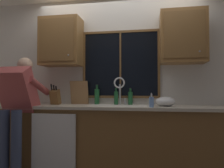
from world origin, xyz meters
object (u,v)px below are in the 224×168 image
bottle_green_glass (116,98)px  bottle_amber_small (97,96)px  bottle_tall_clear (130,98)px  cutting_board (79,93)px  soap_dispenser (151,102)px  mixing_bowl (165,102)px  knife_block (55,97)px  person_standing (17,102)px

bottle_green_glass → bottle_amber_small: bottle_amber_small is taller
bottle_tall_clear → bottle_amber_small: bearing=175.4°
cutting_board → bottle_tall_clear: 0.78m
cutting_board → soap_dispenser: size_ratio=2.00×
cutting_board → mixing_bowl: size_ratio=1.37×
mixing_bowl → bottle_tall_clear: bearing=159.9°
bottle_tall_clear → knife_block: bearing=-173.4°
cutting_board → bottle_tall_clear: size_ratio=1.45×
bottle_amber_small → knife_block: bearing=-164.2°
knife_block → bottle_tall_clear: knife_block is taller
knife_block → soap_dispenser: knife_block is taller
person_standing → bottle_tall_clear: 1.55m
person_standing → bottle_green_glass: 1.35m
bottle_amber_small → bottle_green_glass: bearing=-8.6°
mixing_bowl → bottle_green_glass: size_ratio=1.04×
person_standing → mixing_bowl: 1.97m
soap_dispenser → bottle_amber_small: 0.91m
knife_block → bottle_amber_small: (0.59, 0.17, 0.02)m
mixing_bowl → soap_dispenser: 0.28m
knife_block → cutting_board: bearing=26.3°
bottle_green_glass → person_standing: bearing=-157.7°
mixing_bowl → bottle_tall_clear: size_ratio=1.06×
person_standing → mixing_bowl: bearing=10.0°
knife_block → mixing_bowl: 1.57m
person_standing → bottle_tall_clear: person_standing is taller
knife_block → mixing_bowl: (1.57, -0.05, -0.05)m
soap_dispenser → bottle_tall_clear: bottle_tall_clear is taller
cutting_board → soap_dispenser: 1.16m
mixing_bowl → bottle_amber_small: bottle_amber_small is taller
knife_block → soap_dispenser: bearing=-10.8°
cutting_board → bottle_tall_clear: (0.78, -0.03, -0.07)m
knife_block → cutting_board: cutting_board is taller
bottle_amber_small → cutting_board: bearing=-177.8°
bottle_green_glass → bottle_tall_clear: bearing=0.8°
mixing_bowl → bottle_amber_small: 1.01m
bottle_green_glass → soap_dispenser: bearing=-37.3°
knife_block → person_standing: bearing=-133.2°
bottle_green_glass → mixing_bowl: bearing=-13.9°
person_standing → bottle_green_glass: bearing=22.3°
bottle_green_glass → bottle_tall_clear: 0.21m
soap_dispenser → bottle_tall_clear: 0.49m
person_standing → cutting_board: 0.88m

